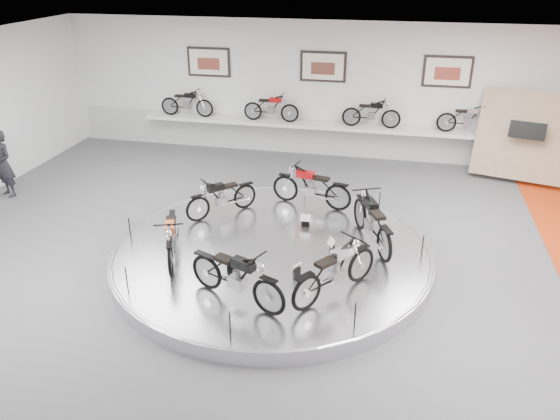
% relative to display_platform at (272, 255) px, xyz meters
% --- Properties ---
extents(floor, '(16.00, 16.00, 0.00)m').
position_rel_display_platform_xyz_m(floor, '(0.00, -0.30, -0.15)').
color(floor, '#4F5052').
rests_on(floor, ground).
extents(ceiling, '(16.00, 16.00, 0.00)m').
position_rel_display_platform_xyz_m(ceiling, '(0.00, -0.30, 3.85)').
color(ceiling, white).
rests_on(ceiling, wall_back).
extents(wall_back, '(16.00, 0.00, 16.00)m').
position_rel_display_platform_xyz_m(wall_back, '(0.00, 6.70, 1.85)').
color(wall_back, silver).
rests_on(wall_back, floor).
extents(dado_band, '(15.68, 0.04, 1.10)m').
position_rel_display_platform_xyz_m(dado_band, '(0.00, 6.68, 0.40)').
color(dado_band, '#BCBCBA').
rests_on(dado_band, floor).
extents(display_platform, '(6.40, 6.40, 0.30)m').
position_rel_display_platform_xyz_m(display_platform, '(0.00, 0.00, 0.00)').
color(display_platform, silver).
rests_on(display_platform, floor).
extents(platform_rim, '(6.40, 6.40, 0.10)m').
position_rel_display_platform_xyz_m(platform_rim, '(0.00, 0.00, 0.12)').
color(platform_rim, '#B2B2BA').
rests_on(platform_rim, display_platform).
extents(shelf, '(11.00, 0.55, 0.10)m').
position_rel_display_platform_xyz_m(shelf, '(0.00, 6.40, 0.85)').
color(shelf, silver).
rests_on(shelf, wall_back).
extents(poster_left, '(1.35, 0.06, 0.88)m').
position_rel_display_platform_xyz_m(poster_left, '(-3.50, 6.66, 2.55)').
color(poster_left, '#F1EACE').
rests_on(poster_left, wall_back).
extents(poster_center, '(1.35, 0.06, 0.88)m').
position_rel_display_platform_xyz_m(poster_center, '(0.00, 6.66, 2.55)').
color(poster_center, '#F1EACE').
rests_on(poster_center, wall_back).
extents(poster_right, '(1.35, 0.06, 0.88)m').
position_rel_display_platform_xyz_m(poster_right, '(3.50, 6.66, 2.55)').
color(poster_right, '#F1EACE').
rests_on(poster_right, wall_back).
extents(display_panel, '(2.56, 1.52, 2.30)m').
position_rel_display_platform_xyz_m(display_panel, '(5.60, 5.80, 1.10)').
color(display_panel, tan).
rests_on(display_panel, floor).
extents(shelf_bike_a, '(1.22, 0.43, 0.73)m').
position_rel_display_platform_xyz_m(shelf_bike_a, '(-4.20, 6.40, 1.27)').
color(shelf_bike_a, black).
rests_on(shelf_bike_a, shelf).
extents(shelf_bike_b, '(1.22, 0.43, 0.73)m').
position_rel_display_platform_xyz_m(shelf_bike_b, '(-1.50, 6.40, 1.27)').
color(shelf_bike_b, '#96090B').
rests_on(shelf_bike_b, shelf).
extents(shelf_bike_c, '(1.22, 0.43, 0.73)m').
position_rel_display_platform_xyz_m(shelf_bike_c, '(1.50, 6.40, 1.27)').
color(shelf_bike_c, black).
rests_on(shelf_bike_c, shelf).
extents(shelf_bike_d, '(1.22, 0.43, 0.73)m').
position_rel_display_platform_xyz_m(shelf_bike_d, '(4.20, 6.40, 1.27)').
color(shelf_bike_d, silver).
rests_on(shelf_bike_d, shelf).
extents(bike_a, '(1.29, 1.88, 1.05)m').
position_rel_display_platform_xyz_m(bike_a, '(1.93, 0.62, 0.67)').
color(bike_a, black).
rests_on(bike_a, display_platform).
extents(bike_b, '(1.74, 0.92, 0.97)m').
position_rel_display_platform_xyz_m(bike_b, '(0.44, 2.21, 0.64)').
color(bike_b, '#96090B').
rests_on(bike_b, display_platform).
extents(bike_c, '(1.42, 1.48, 0.89)m').
position_rel_display_platform_xyz_m(bike_c, '(-1.45, 1.29, 0.60)').
color(bike_c, black).
rests_on(bike_c, display_platform).
extents(bike_d, '(1.07, 1.69, 0.94)m').
position_rel_display_platform_xyz_m(bike_d, '(-1.80, -0.78, 0.62)').
color(bike_d, '#AF3E0A').
rests_on(bike_d, display_platform).
extents(bike_e, '(1.80, 1.21, 1.00)m').
position_rel_display_platform_xyz_m(bike_e, '(-0.16, -1.91, 0.65)').
color(bike_e, black).
rests_on(bike_e, display_platform).
extents(bike_f, '(1.49, 1.72, 1.00)m').
position_rel_display_platform_xyz_m(bike_f, '(1.44, -1.37, 0.65)').
color(bike_f, silver).
rests_on(bike_f, display_platform).
extents(visitor, '(0.74, 0.62, 1.72)m').
position_rel_display_platform_xyz_m(visitor, '(-7.40, 1.81, 0.71)').
color(visitor, black).
rests_on(visitor, floor).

